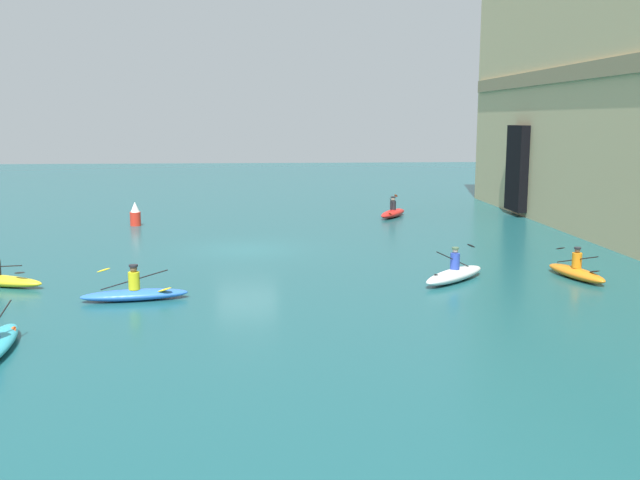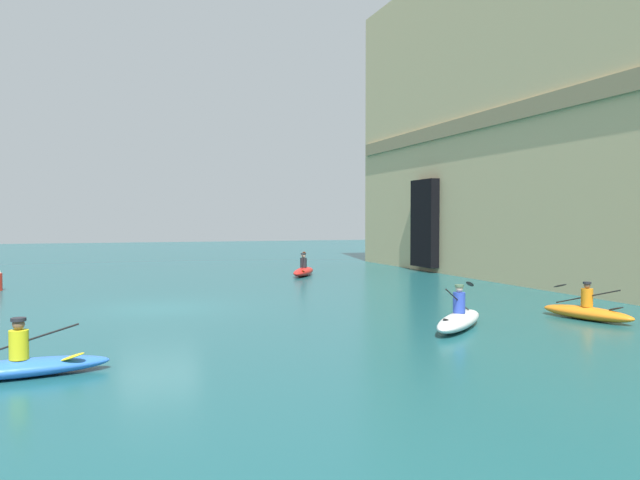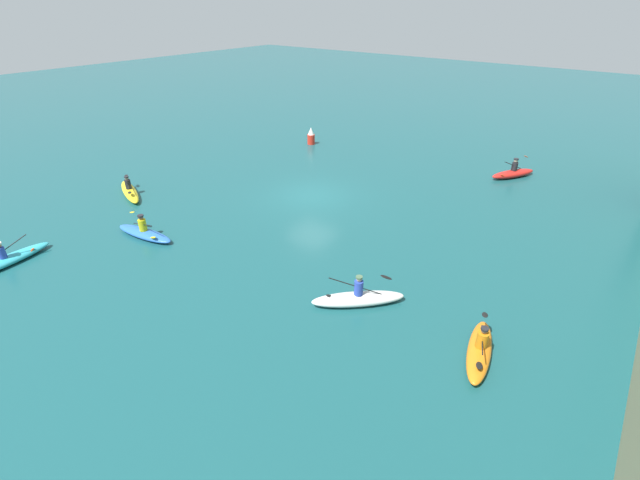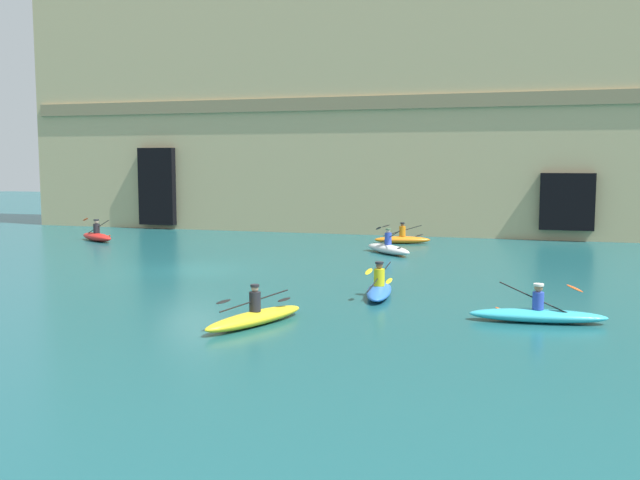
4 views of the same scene
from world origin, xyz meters
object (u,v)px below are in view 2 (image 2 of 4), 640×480
kayak_white (459,319)px  kayak_blue (19,366)px  kayak_orange (587,311)px  kayak_red (303,271)px

kayak_white → kayak_blue: size_ratio=0.89×
kayak_white → kayak_blue: 10.44m
kayak_white → kayak_orange: kayak_white is taller
kayak_red → kayak_orange: bearing=-136.1°
kayak_white → kayak_red: 15.90m
kayak_white → kayak_orange: size_ratio=0.98×
kayak_red → kayak_blue: bearing=179.3°
kayak_white → kayak_red: kayak_red is taller
kayak_white → kayak_red: size_ratio=0.97×
kayak_blue → kayak_red: bearing=49.8°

